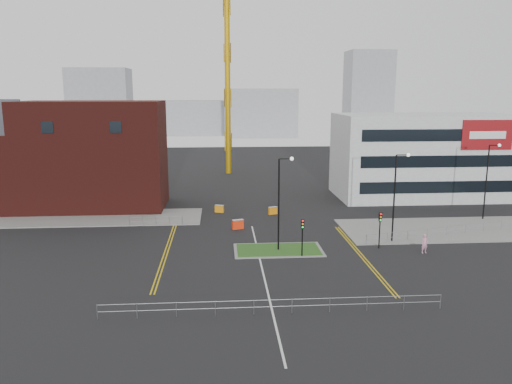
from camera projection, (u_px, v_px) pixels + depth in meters
ground at (265, 282)px, 40.61m from camera, size 200.00×200.00×0.00m
pavement_left at (86, 218)px, 60.69m from camera, size 28.00×8.00×0.12m
pavement_right at (449, 229)px, 55.82m from camera, size 24.00×10.00×0.12m
island_kerb at (278, 250)px, 48.56m from camera, size 8.60×4.60×0.08m
grass_island at (278, 250)px, 48.55m from camera, size 8.00×4.00×0.12m
brick_building at (71, 157)px, 65.00m from camera, size 24.20×10.07×14.24m
office_block at (424, 156)px, 72.49m from camera, size 25.00×12.20×12.00m
tower_crane at (257, 20)px, 90.49m from camera, size 51.41×14.85×40.64m
streetlamp_island at (281, 196)px, 47.50m from camera, size 1.46×0.36×9.18m
streetlamp_right_near at (397, 190)px, 50.30m from camera, size 1.46×0.36×9.18m
streetlamp_right_far at (489, 175)px, 59.10m from camera, size 1.46×0.36×9.18m
traffic_light_island at (302, 230)px, 46.22m from camera, size 0.28×0.33×3.65m
traffic_light_right at (380, 223)px, 48.74m from camera, size 0.28×0.33×3.65m
railing_front at (273, 303)px, 34.58m from camera, size 24.05×0.05×1.10m
railing_left at (156, 220)px, 57.28m from camera, size 6.05×0.05×1.10m
railing_right at (447, 229)px, 53.13m from camera, size 19.05×5.05×1.10m
centre_line at (263, 273)px, 42.56m from camera, size 0.15×30.00×0.01m
yellow_left_a at (167, 247)px, 49.75m from camera, size 0.12×24.00×0.01m
yellow_left_b at (170, 247)px, 49.77m from camera, size 0.12×24.00×0.01m
yellow_right_a at (359, 255)px, 47.14m from camera, size 0.12×20.00×0.01m
yellow_right_b at (363, 255)px, 47.16m from camera, size 0.12×20.00×0.01m
skyline_a at (101, 105)px, 152.91m from camera, size 18.00×12.00×22.00m
skyline_b at (260, 113)px, 166.79m from camera, size 24.00×12.00×16.00m
skyline_c at (368, 95)px, 163.16m from camera, size 14.00×12.00×28.00m
skyline_d at (207, 118)px, 175.70m from camera, size 30.00×12.00×12.00m
pedestrian at (425, 244)px, 47.63m from camera, size 0.75×0.57×1.85m
barrier_left at (219, 208)px, 63.70m from camera, size 1.19×0.68×0.95m
barrier_mid at (238, 224)px, 56.01m from camera, size 1.35×0.79×1.08m
barrier_right at (273, 210)px, 62.77m from camera, size 1.18×0.73×0.94m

